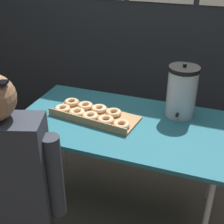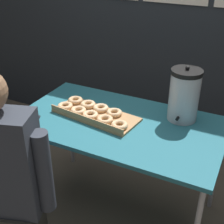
# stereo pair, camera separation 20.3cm
# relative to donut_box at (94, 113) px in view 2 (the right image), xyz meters

# --- Properties ---
(ground_plane) EXTENTS (12.00, 12.00, 0.00)m
(ground_plane) POSITION_rel_donut_box_xyz_m (0.19, 0.00, -0.80)
(ground_plane) COLOR brown
(back_wall) EXTENTS (6.00, 0.11, 2.48)m
(back_wall) POSITION_rel_donut_box_xyz_m (0.19, 1.11, 0.44)
(back_wall) COLOR #23282D
(back_wall) RESTS_ON ground
(folding_table) EXTENTS (1.35, 0.77, 0.78)m
(folding_table) POSITION_rel_donut_box_xyz_m (0.19, 0.00, -0.07)
(folding_table) COLOR #236675
(folding_table) RESTS_ON ground
(donut_box) EXTENTS (0.61, 0.33, 0.05)m
(donut_box) POSITION_rel_donut_box_xyz_m (0.00, 0.00, 0.00)
(donut_box) COLOR tan
(donut_box) RESTS_ON folding_table
(coffee_urn) EXTENTS (0.20, 0.22, 0.37)m
(coffee_urn) POSITION_rel_donut_box_xyz_m (0.54, 0.22, 0.15)
(coffee_urn) COLOR silver
(coffee_urn) RESTS_ON folding_table
(cell_phone) EXTENTS (0.13, 0.17, 0.01)m
(cell_phone) POSITION_rel_donut_box_xyz_m (-0.32, -0.26, -0.02)
(cell_phone) COLOR black
(cell_phone) RESTS_ON folding_table
(person_seated) EXTENTS (0.55, 0.32, 1.32)m
(person_seated) POSITION_rel_donut_box_xyz_m (-0.18, -0.69, -0.16)
(person_seated) COLOR #33332D
(person_seated) RESTS_ON ground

